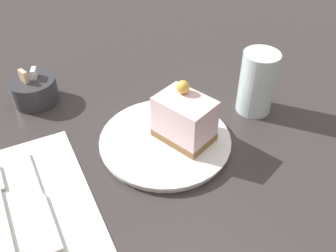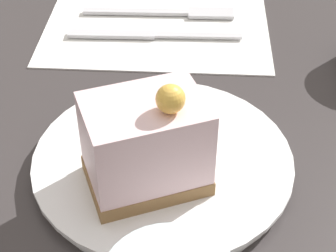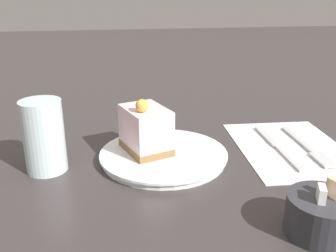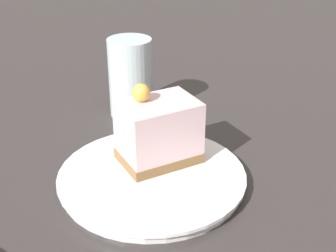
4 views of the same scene
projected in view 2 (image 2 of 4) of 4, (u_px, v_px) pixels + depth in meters
ground_plane at (168, 168)px, 0.46m from camera, size 4.00×4.00×0.00m
plate at (160, 158)px, 0.46m from camera, size 0.21×0.21×0.01m
cake_slice at (143, 144)px, 0.41m from camera, size 0.09×0.10×0.09m
napkin at (155, 26)px, 0.64m from camera, size 0.20×0.26×0.00m
fork at (170, 12)px, 0.66m from camera, size 0.02×0.18×0.00m
knife at (137, 35)px, 0.62m from camera, size 0.02×0.19×0.00m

